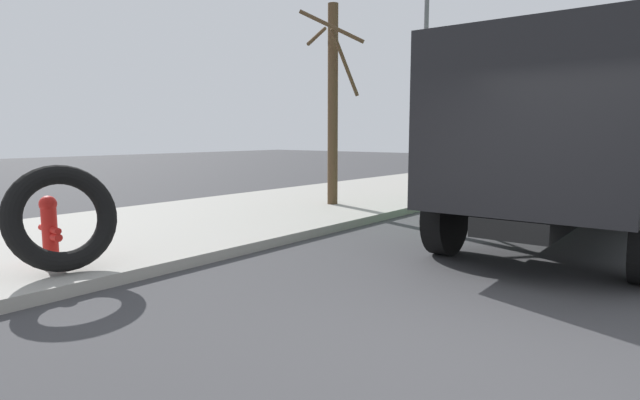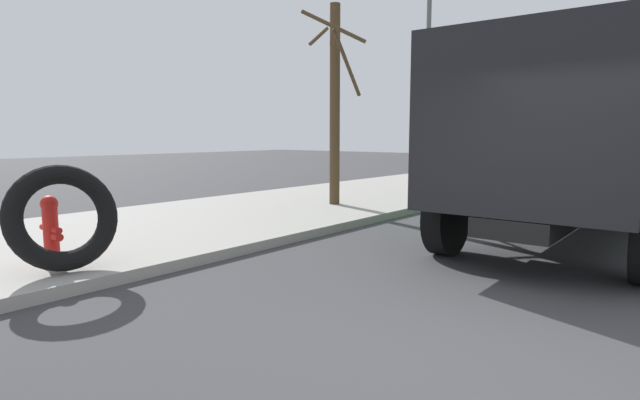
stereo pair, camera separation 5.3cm
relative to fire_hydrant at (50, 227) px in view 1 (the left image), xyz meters
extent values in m
plane|color=#38383A|center=(0.97, -5.10, -0.60)|extent=(80.00, 80.00, 0.00)
cube|color=#99968E|center=(0.97, 1.40, -0.53)|extent=(36.00, 5.00, 0.15)
cylinder|color=red|center=(0.00, 0.01, -0.11)|extent=(0.18, 0.18, 0.69)
sphere|color=red|center=(0.00, 0.01, 0.29)|extent=(0.21, 0.21, 0.21)
cylinder|color=red|center=(0.00, -0.16, -0.02)|extent=(0.08, 0.15, 0.08)
cylinder|color=red|center=(0.00, 0.17, -0.02)|extent=(0.08, 0.15, 0.08)
cylinder|color=red|center=(0.00, -0.16, -0.11)|extent=(0.10, 0.15, 0.10)
torus|color=black|center=(-0.08, -0.52, 0.18)|extent=(1.33, 0.74, 1.27)
cube|color=#237033|center=(7.55, -4.55, 1.00)|extent=(4.85, 2.59, 1.60)
cube|color=black|center=(3.95, -4.62, 1.30)|extent=(2.05, 2.54, 2.20)
cube|color=black|center=(6.45, -4.57, 0.07)|extent=(7.02, 1.04, 0.24)
cylinder|color=black|center=(4.12, -3.36, -0.05)|extent=(1.11, 0.32, 1.10)
cylinder|color=black|center=(8.72, -3.27, -0.05)|extent=(1.11, 0.32, 1.10)
cube|color=slate|center=(16.69, -4.02, 1.00)|extent=(4.85, 2.59, 1.60)
cube|color=maroon|center=(13.09, -3.96, 1.30)|extent=(2.05, 2.54, 2.20)
cube|color=black|center=(15.59, -4.00, 0.07)|extent=(7.02, 1.03, 0.24)
cylinder|color=black|center=(13.31, -2.71, -0.05)|extent=(1.11, 0.32, 1.10)
cylinder|color=black|center=(17.91, -2.80, -0.05)|extent=(1.11, 0.32, 1.10)
cylinder|color=#4C3823|center=(6.57, 0.59, 1.79)|extent=(0.23, 0.23, 4.49)
cylinder|color=#4C3823|center=(6.02, 0.20, 3.40)|extent=(0.86, 1.18, 0.72)
cylinder|color=#4C3823|center=(6.49, 0.99, 3.36)|extent=(0.86, 0.25, 0.55)
cylinder|color=#4C3823|center=(6.50, 0.20, 2.70)|extent=(0.85, 0.24, 1.40)
cylinder|color=#595B5E|center=(9.36, -0.27, 2.50)|extent=(0.12, 0.12, 5.91)
camera|label=1|loc=(-2.76, -6.51, 1.14)|focal=28.58mm
camera|label=2|loc=(-2.72, -6.56, 1.14)|focal=28.58mm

